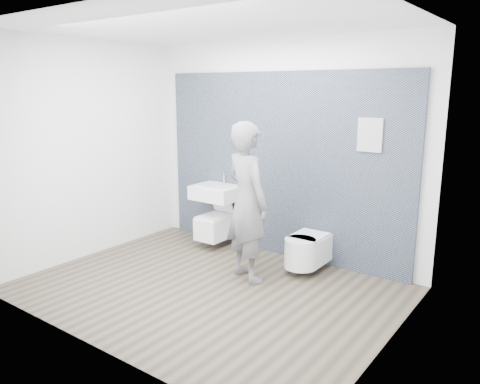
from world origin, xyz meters
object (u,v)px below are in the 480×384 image
Objects in this scene: washbasin at (216,192)px; toilet_square at (216,225)px; visitor at (247,202)px; toilet_rounded at (306,250)px.

washbasin is 0.93× the size of toilet_square.
visitor reaches higher than toilet_square.
toilet_square is 1.36m from visitor.
toilet_square is 0.37× the size of visitor.
toilet_rounded is at bearing -105.99° from visitor.
visitor is at bearing -127.48° from toilet_rounded.
washbasin reaches higher than toilet_square.
toilet_rounded is 0.36× the size of visitor.
toilet_square reaches higher than toilet_rounded.
visitor reaches higher than washbasin.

